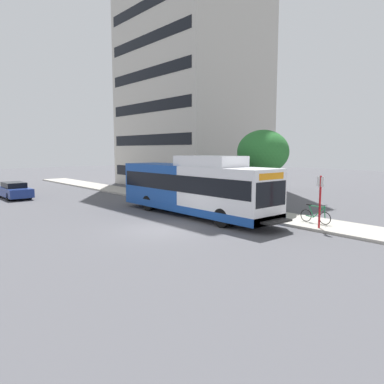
% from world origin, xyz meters
% --- Properties ---
extents(ground_plane, '(120.00, 120.00, 0.00)m').
position_xyz_m(ground_plane, '(0.00, 8.00, 0.00)').
color(ground_plane, '#4C4C51').
extents(sidewalk_curb, '(3.00, 56.00, 0.14)m').
position_xyz_m(sidewalk_curb, '(7.00, 6.00, 0.07)').
color(sidewalk_curb, '#A8A399').
rests_on(sidewalk_curb, ground).
extents(transit_bus, '(2.58, 12.25, 3.65)m').
position_xyz_m(transit_bus, '(3.90, 1.88, 1.70)').
color(transit_bus, white).
rests_on(transit_bus, ground).
extents(bus_stop_sign_pole, '(0.10, 0.36, 2.60)m').
position_xyz_m(bus_stop_sign_pole, '(5.86, -5.30, 1.65)').
color(bus_stop_sign_pole, red).
rests_on(bus_stop_sign_pole, sidewalk_curb).
extents(bicycle_parked, '(0.52, 1.76, 1.02)m').
position_xyz_m(bicycle_parked, '(6.82, -4.54, 0.56)').
color(bicycle_parked, black).
rests_on(bicycle_parked, sidewalk_curb).
extents(street_tree_near_stop, '(3.25, 3.25, 5.11)m').
position_xyz_m(street_tree_near_stop, '(8.01, -0.04, 3.85)').
color(street_tree_near_stop, '#4C3823').
rests_on(street_tree_near_stop, sidewalk_curb).
extents(parked_car_far_lane, '(1.80, 4.50, 1.33)m').
position_xyz_m(parked_car_far_lane, '(-2.20, 17.49, 0.66)').
color(parked_car_far_lane, navy).
rests_on(parked_car_far_lane, ground).
extents(apartment_tower_backdrop, '(11.49, 14.74, 33.27)m').
position_xyz_m(apartment_tower_backdrop, '(16.49, 16.88, 16.63)').
color(apartment_tower_backdrop, '#BCB7AD').
rests_on(apartment_tower_backdrop, ground).
extents(lattice_comm_tower, '(1.10, 1.10, 25.50)m').
position_xyz_m(lattice_comm_tower, '(21.22, 30.26, 8.38)').
color(lattice_comm_tower, '#B7B7BC').
rests_on(lattice_comm_tower, ground).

